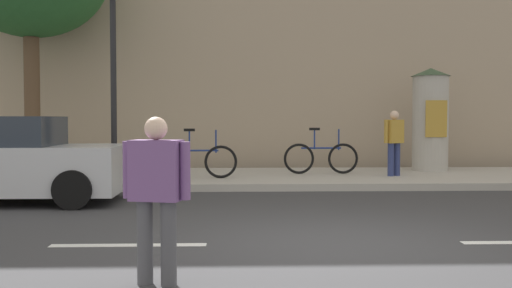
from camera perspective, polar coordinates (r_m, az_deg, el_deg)
ground_plane at (r=7.17m, az=7.51°, el=-9.37°), size 80.00×80.00×0.00m
sidewalk_curb at (r=14.04m, az=2.81°, el=-3.23°), size 36.00×4.00×0.15m
lane_markings at (r=7.17m, az=7.51°, el=-9.34°), size 25.80×0.16×0.01m
building_backdrop at (r=19.30m, az=1.58°, el=13.31°), size 36.00×5.00×10.19m
traffic_light at (r=12.53m, az=-13.49°, el=10.26°), size 0.24×0.45×4.53m
poster_column at (r=15.69m, az=16.19°, el=2.32°), size 0.97×0.97×2.57m
pedestrian_with_bag at (r=5.36m, az=-9.33°, el=-3.90°), size 0.61×0.46×1.48m
pedestrian_in_dark_shirt at (r=14.02m, az=12.95°, el=0.51°), size 0.51×0.41×1.49m
bicycle_leaning at (r=13.19m, az=-5.64°, el=-1.58°), size 1.77×0.14×1.09m
bicycle_upright at (r=14.28m, az=6.18°, el=-1.27°), size 1.77×0.10×1.09m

